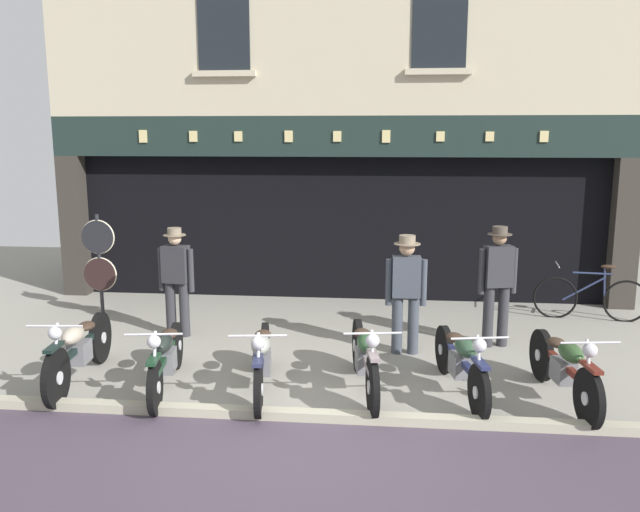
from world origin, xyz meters
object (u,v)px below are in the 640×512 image
motorcycle_center_right (461,361)px  shopkeeper_center (406,289)px  motorcycle_center (365,357)px  motorcycle_far_left (79,349)px  tyre_sign_pole (99,257)px  motorcycle_right (564,367)px  motorcycle_left (166,357)px  salesman_left (176,277)px  motorcycle_center_left (262,358)px  leaning_bicycle (591,297)px  advert_board_near (457,199)px  salesman_right (497,281)px

motorcycle_center_right → shopkeeper_center: size_ratio=1.20×
motorcycle_center_right → motorcycle_center: bearing=-7.9°
motorcycle_far_left → motorcycle_center_right: bearing=175.8°
motorcycle_center_right → tyre_sign_pole: bearing=-36.6°
shopkeeper_center → motorcycle_right: bearing=136.8°
motorcycle_left → salesman_left: 2.19m
motorcycle_center_left → leaning_bicycle: 5.93m
advert_board_near → tyre_sign_pole: bearing=-163.9°
motorcycle_left → leaning_bicycle: bearing=-157.7°
motorcycle_left → salesman_right: size_ratio=1.16×
motorcycle_center → shopkeeper_center: shopkeeper_center is taller
shopkeeper_center → advert_board_near: advert_board_near is taller
salesman_left → tyre_sign_pole: bearing=-22.1°
motorcycle_center → motorcycle_right: bearing=169.5°
motorcycle_left → salesman_right: 4.65m
motorcycle_center_left → shopkeeper_center: size_ratio=1.24×
motorcycle_far_left → tyre_sign_pole: (-1.00, 2.86, 0.57)m
tyre_sign_pole → leaning_bicycle: (8.02, 0.62, -0.63)m
motorcycle_far_left → motorcycle_left: (1.11, -0.09, -0.02)m
advert_board_near → leaning_bicycle: advert_board_near is taller
motorcycle_far_left → motorcycle_right: motorcycle_far_left is taller
motorcycle_far_left → advert_board_near: size_ratio=2.27×
shopkeeper_center → leaning_bicycle: 3.68m
motorcycle_right → leaning_bicycle: bearing=-118.2°
motorcycle_far_left → shopkeeper_center: (3.96, 1.51, 0.49)m
shopkeeper_center → leaning_bicycle: bearing=-149.3°
tyre_sign_pole → leaning_bicycle: bearing=4.4°
motorcycle_center → tyre_sign_pole: (-4.46, 2.80, 0.57)m
motorcycle_right → salesman_left: bearing=-28.6°
motorcycle_left → motorcycle_right: size_ratio=1.02×
motorcycle_right → shopkeeper_center: shopkeeper_center is taller
salesman_left → motorcycle_center_left: bearing=136.7°
motorcycle_left → tyre_sign_pole: tyre_sign_pole is taller
motorcycle_far_left → motorcycle_right: bearing=174.4°
motorcycle_center → motorcycle_center_right: motorcycle_center is taller
motorcycle_center_left → shopkeeper_center: shopkeeper_center is taller
motorcycle_center → tyre_sign_pole: tyre_sign_pole is taller
motorcycle_center_left → leaning_bicycle: leaning_bicycle is taller
salesman_left → salesman_right: 4.66m
motorcycle_left → motorcycle_center_left: (1.14, 0.05, 0.00)m
motorcycle_right → tyre_sign_pole: tyre_sign_pole is taller
leaning_bicycle → motorcycle_center_left: bearing=133.6°
motorcycle_center → motorcycle_right: size_ratio=1.05×
motorcycle_far_left → advert_board_near: (4.92, 4.57, 1.42)m
motorcycle_right → advert_board_near: 4.86m
salesman_left → salesman_right: bearing=-173.2°
motorcycle_right → tyre_sign_pole: size_ratio=1.15×
salesman_left → tyre_sign_pole: size_ratio=0.96×
shopkeeper_center → salesman_right: 1.36m
motorcycle_center → shopkeeper_center: (0.51, 1.45, 0.49)m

